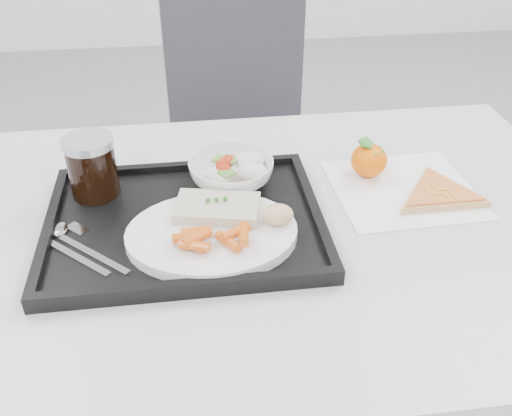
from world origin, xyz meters
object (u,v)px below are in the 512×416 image
tray (185,223)px  table (262,252)px  cola_glass (92,166)px  pizza_slice (439,194)px  tangerine (369,160)px  dinner_plate (212,234)px  salad_bowl (231,172)px  chair (240,129)px

tray → table: bearing=0.2°
table → cola_glass: bearing=160.1°
table → tray: tray is taller
table → pizza_slice: size_ratio=4.57×
cola_glass → pizza_slice: cola_glass is taller
tangerine → pizza_slice: tangerine is taller
tray → dinner_plate: size_ratio=1.67×
salad_bowl → cola_glass: bearing=179.9°
chair → cola_glass: size_ratio=8.61×
cola_glass → salad_bowl: bearing=-0.1°
tray → tangerine: (0.35, 0.12, 0.03)m
table → tangerine: bearing=28.3°
chair → table: bearing=-93.2°
tray → tangerine: size_ratio=5.98×
chair → salad_bowl: bearing=-97.3°
tangerine → tray: bearing=-161.3°
salad_bowl → tray: bearing=-130.6°
chair → pizza_slice: (0.28, -0.74, 0.22)m
chair → tangerine: bearing=-75.0°
salad_bowl → tangerine: (0.26, 0.02, -0.00)m
tray → cola_glass: cola_glass is taller
table → salad_bowl: (-0.04, 0.10, 0.11)m
tray → cola_glass: size_ratio=4.17×
table → dinner_plate: (-0.09, -0.06, 0.09)m
chair → pizza_slice: chair is taller
cola_glass → tangerine: cola_glass is taller
table → cola_glass: size_ratio=11.11×
table → pizza_slice: (0.32, 0.03, 0.08)m
table → tangerine: 0.27m
salad_bowl → tangerine: 0.26m
table → dinner_plate: bearing=-147.2°
table → tray: (-0.13, -0.00, 0.08)m
dinner_plate → table: bearing=32.8°
salad_bowl → chair: bearing=82.7°
dinner_plate → cola_glass: bearing=140.4°
dinner_plate → tray: bearing=126.2°
cola_glass → pizza_slice: bearing=-7.2°
table → tangerine: (0.22, 0.12, 0.10)m
salad_bowl → pizza_slice: (0.36, -0.08, -0.03)m
table → tangerine: size_ratio=15.95×
tangerine → salad_bowl: bearing=-176.6°
cola_glass → pizza_slice: 0.61m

